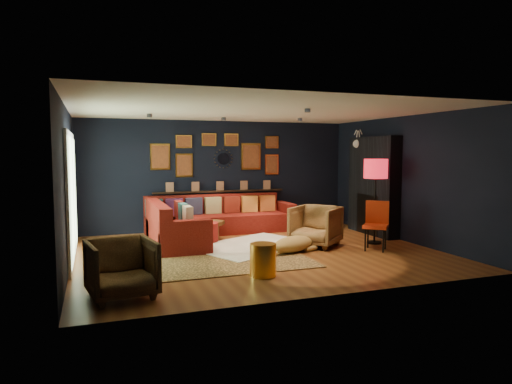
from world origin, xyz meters
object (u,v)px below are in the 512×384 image
object	(u,v)px
pouf	(204,232)
orange_chair	(376,221)
gold_stool	(263,260)
armchair_right	(316,224)
sectional	(203,222)
dog	(293,241)
armchair_left	(122,266)
coffee_table	(209,225)
floor_lamp	(376,172)

from	to	relation	value
pouf	orange_chair	size ratio (longest dim) A/B	0.62
gold_stool	armchair_right	bearing A→B (deg)	44.38
armchair_right	sectional	bearing A→B (deg)	-172.50
orange_chair	dog	xyz separation A→B (m)	(-1.62, 0.26, -0.33)
sectional	armchair_left	distance (m)	4.20
armchair_left	dog	distance (m)	3.54
coffee_table	sectional	bearing A→B (deg)	91.98
armchair_right	armchair_left	bearing A→B (deg)	-102.23
armchair_left	armchair_right	xyz separation A→B (m)	(3.80, 2.05, 0.03)
coffee_table	armchair_right	size ratio (longest dim) A/B	1.00
coffee_table	orange_chair	xyz separation A→B (m)	(2.80, -1.94, 0.22)
dog	armchair_left	bearing A→B (deg)	-174.03
coffee_table	armchair_left	size ratio (longest dim) A/B	1.07
armchair_left	dog	xyz separation A→B (m)	(3.13, 1.63, -0.19)
sectional	floor_lamp	distance (m)	3.80
armchair_left	dog	size ratio (longest dim) A/B	0.64
sectional	orange_chair	world-z (taller)	orange_chair
pouf	gold_stool	world-z (taller)	gold_stool
sectional	dog	world-z (taller)	sectional
gold_stool	orange_chair	bearing A→B (deg)	21.17
floor_lamp	orange_chair	bearing A→B (deg)	-121.19
sectional	pouf	distance (m)	0.61
pouf	floor_lamp	size ratio (longest dim) A/B	0.34
coffee_table	armchair_right	bearing A→B (deg)	-34.34
armchair_left	orange_chair	world-z (taller)	orange_chair
armchair_left	gold_stool	size ratio (longest dim) A/B	1.66
gold_stool	dog	size ratio (longest dim) A/B	0.39
armchair_right	floor_lamp	size ratio (longest dim) A/B	0.51
orange_chair	coffee_table	bearing A→B (deg)	-172.62
floor_lamp	coffee_table	bearing A→B (deg)	155.03
pouf	armchair_right	bearing A→B (deg)	-28.66
pouf	orange_chair	distance (m)	3.44
coffee_table	gold_stool	distance (m)	2.99
pouf	gold_stool	size ratio (longest dim) A/B	1.16
armchair_right	gold_stool	xyz separation A→B (m)	(-1.75, -1.72, -0.19)
sectional	armchair_right	size ratio (longest dim) A/B	3.88
pouf	armchair_right	world-z (taller)	armchair_right
pouf	gold_stool	distance (m)	2.82
orange_chair	dog	bearing A→B (deg)	-146.96
sectional	gold_stool	size ratio (longest dim) A/B	6.87
coffee_table	pouf	distance (m)	0.25
armchair_right	floor_lamp	distance (m)	1.62
floor_lamp	pouf	bearing A→B (deg)	158.64
armchair_left	gold_stool	xyz separation A→B (m)	(2.05, 0.33, -0.16)
coffee_table	pouf	xyz separation A→B (m)	(-0.14, -0.18, -0.11)
armchair_left	floor_lamp	size ratio (longest dim) A/B	0.48
orange_chair	floor_lamp	xyz separation A→B (m)	(0.30, 0.49, 0.91)
orange_chair	armchair_left	bearing A→B (deg)	-121.82
sectional	coffee_table	xyz separation A→B (m)	(0.01, -0.41, 0.01)
armchair_left	floor_lamp	world-z (taller)	floor_lamp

